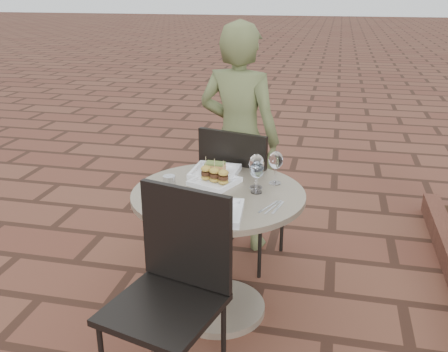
% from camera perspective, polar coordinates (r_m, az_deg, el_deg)
% --- Properties ---
extents(ground, '(60.00, 60.00, 0.00)m').
position_cam_1_polar(ground, '(2.90, -5.63, -15.76)').
color(ground, brown).
rests_on(ground, ground).
extents(cafe_table, '(0.90, 0.90, 0.73)m').
position_cam_1_polar(cafe_table, '(2.68, -0.63, -6.67)').
color(cafe_table, gray).
rests_on(cafe_table, ground).
extents(chair_far, '(0.54, 0.54, 0.93)m').
position_cam_1_polar(chair_far, '(3.12, 1.78, -1.21)').
color(chair_far, black).
rests_on(chair_far, ground).
extents(chair_near, '(0.54, 0.54, 0.93)m').
position_cam_1_polar(chair_near, '(2.20, -5.71, -11.51)').
color(chair_near, black).
rests_on(chair_near, ground).
extents(diner, '(0.62, 0.47, 1.54)m').
position_cam_1_polar(diner, '(3.34, 1.72, 4.25)').
color(diner, '#515931').
rests_on(diner, ground).
extents(plate_salmon, '(0.26, 0.26, 0.07)m').
position_cam_1_polar(plate_salmon, '(2.81, -1.04, 0.58)').
color(plate_salmon, white).
rests_on(plate_salmon, cafe_table).
extents(plate_sliders, '(0.29, 0.29, 0.14)m').
position_cam_1_polar(plate_sliders, '(2.67, -1.08, -0.26)').
color(plate_sliders, white).
rests_on(plate_sliders, cafe_table).
extents(plate_tuna, '(0.30, 0.30, 0.03)m').
position_cam_1_polar(plate_tuna, '(2.31, -1.32, -4.13)').
color(plate_tuna, white).
rests_on(plate_tuna, cafe_table).
extents(wine_glass_right, '(0.07, 0.07, 0.17)m').
position_cam_1_polar(wine_glass_right, '(2.53, 3.78, 0.60)').
color(wine_glass_right, white).
rests_on(wine_glass_right, cafe_table).
extents(wine_glass_mid, '(0.08, 0.08, 0.19)m').
position_cam_1_polar(wine_glass_mid, '(2.59, 3.74, 1.34)').
color(wine_glass_mid, white).
rests_on(wine_glass_mid, cafe_table).
extents(wine_glass_far, '(0.08, 0.08, 0.18)m').
position_cam_1_polar(wine_glass_far, '(2.66, 5.94, 1.72)').
color(wine_glass_far, white).
rests_on(wine_glass_far, cafe_table).
extents(steel_ramekin, '(0.09, 0.09, 0.05)m').
position_cam_1_polar(steel_ramekin, '(2.68, -6.29, -0.49)').
color(steel_ramekin, silver).
rests_on(steel_ramekin, cafe_table).
extents(cutlery_set, '(0.13, 0.20, 0.00)m').
position_cam_1_polar(cutlery_set, '(2.41, 5.64, -3.56)').
color(cutlery_set, silver).
rests_on(cutlery_set, cafe_table).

